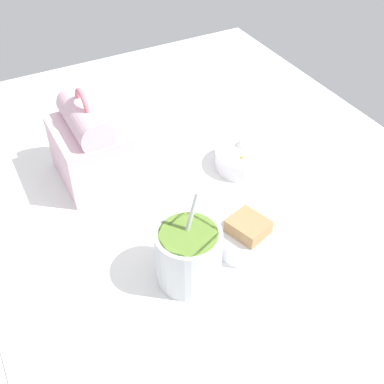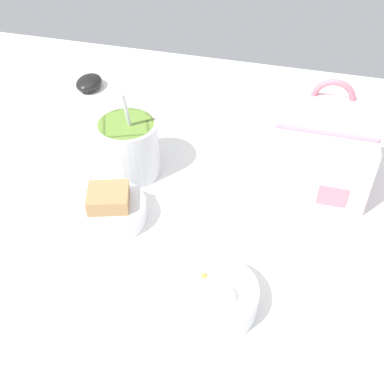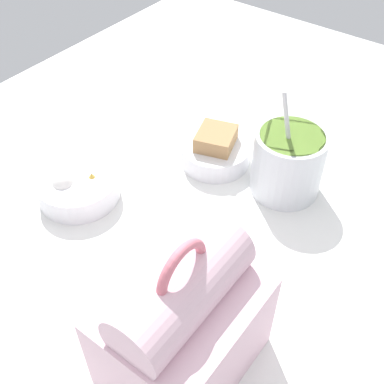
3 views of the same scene
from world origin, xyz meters
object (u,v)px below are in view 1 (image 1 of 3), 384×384
soup_cup (188,254)px  bento_bowl_sandwich (247,236)px  lunch_bag (90,146)px  keyboard (22,302)px  bento_bowl_snacks (244,158)px

soup_cup → bento_bowl_sandwich: (1.22, -12.56, -3.20)cm
soup_cup → lunch_bag: bearing=9.0°
keyboard → soup_cup: bearing=-105.2°
keyboard → lunch_bag: lunch_bag is taller
keyboard → soup_cup: (-7.16, -26.45, 4.49)cm
bento_bowl_snacks → soup_cup: bearing=130.4°
lunch_bag → bento_bowl_sandwich: 36.72cm
bento_bowl_sandwich → bento_bowl_snacks: bearing=-31.4°
soup_cup → bento_bowl_sandwich: 13.01cm
lunch_bag → bento_bowl_sandwich: bearing=-150.7°
keyboard → bento_bowl_snacks: (13.84, -51.09, 1.08)cm
bento_bowl_snacks → lunch_bag: bearing=68.4°
soup_cup → bento_bowl_snacks: (21.00, -24.64, -3.41)cm
bento_bowl_sandwich → lunch_bag: bearing=29.3°
lunch_bag → soup_cup: bearing=-171.0°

